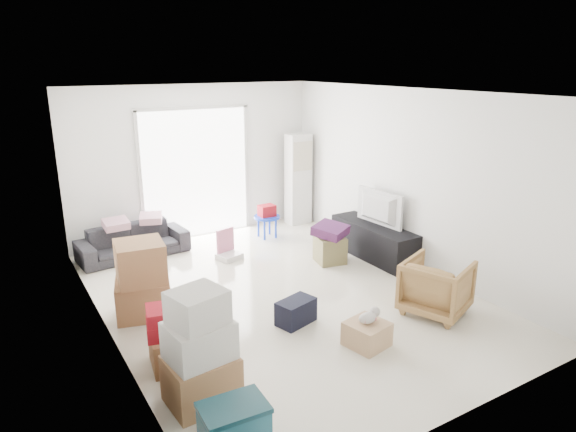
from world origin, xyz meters
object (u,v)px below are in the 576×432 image
(sofa, at_px, (133,236))
(armchair, at_px, (437,284))
(ac_tower, at_px, (298,179))
(wood_crate, at_px, (367,334))
(ottoman, at_px, (330,249))
(kids_table, at_px, (267,215))
(television, at_px, (375,221))
(tv_console, at_px, (373,241))

(sofa, bearing_deg, armchair, -59.92)
(ac_tower, distance_m, sofa, 3.32)
(sofa, distance_m, wood_crate, 4.39)
(ottoman, xyz_separation_m, wood_crate, (-1.11, -2.25, -0.07))
(wood_crate, bearing_deg, ac_tower, 67.25)
(kids_table, bearing_deg, sofa, 172.55)
(television, xyz_separation_m, kids_table, (-1.00, 1.75, -0.19))
(armchair, height_order, ottoman, armchair)
(television, bearing_deg, ac_tower, -2.62)
(sofa, relative_size, armchair, 2.25)
(television, bearing_deg, kids_table, 25.78)
(ottoman, bearing_deg, kids_table, 99.74)
(ac_tower, height_order, kids_table, ac_tower)
(tv_console, relative_size, kids_table, 2.73)
(ac_tower, bearing_deg, armchair, -97.53)
(sofa, height_order, kids_table, sofa)
(ac_tower, xyz_separation_m, television, (0.05, -2.21, -0.26))
(tv_console, xyz_separation_m, television, (0.00, 0.00, 0.34))
(television, height_order, ottoman, television)
(tv_console, height_order, kids_table, kids_table)
(television, height_order, armchair, armchair)
(sofa, xyz_separation_m, kids_table, (2.32, -0.30, 0.09))
(armchair, bearing_deg, tv_console, -38.84)
(ac_tower, height_order, wood_crate, ac_tower)
(television, relative_size, wood_crate, 2.29)
(television, xyz_separation_m, ottoman, (-0.73, 0.19, -0.40))
(armchair, relative_size, ottoman, 1.83)
(armchair, relative_size, wood_crate, 1.85)
(tv_console, distance_m, television, 0.34)
(ac_tower, relative_size, sofa, 1.01)
(tv_console, bearing_deg, ottoman, 165.76)
(ac_tower, distance_m, kids_table, 1.15)
(television, height_order, sofa, sofa)
(kids_table, bearing_deg, tv_console, -60.30)
(tv_console, xyz_separation_m, armchair, (-0.59, -1.90, 0.11))
(sofa, bearing_deg, ac_tower, -1.94)
(ottoman, height_order, wood_crate, ottoman)
(kids_table, bearing_deg, ottoman, -80.26)
(kids_table, height_order, wood_crate, kids_table)
(television, distance_m, wood_crate, 2.81)
(tv_console, distance_m, armchair, 1.99)
(television, relative_size, armchair, 1.24)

